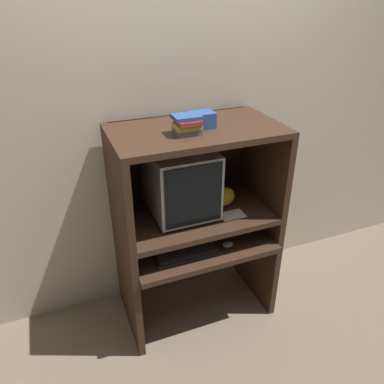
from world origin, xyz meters
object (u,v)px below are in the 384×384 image
(mouse, at_px, (228,244))
(storage_box, at_px, (202,120))
(keyboard, at_px, (188,254))
(snack_bag, at_px, (223,197))
(book_stack, at_px, (187,125))
(crt_monitor, at_px, (180,180))

(mouse, bearing_deg, storage_box, 120.90)
(keyboard, height_order, snack_bag, snack_bag)
(mouse, distance_m, snack_bag, 0.30)
(snack_bag, height_order, book_stack, book_stack)
(keyboard, relative_size, storage_box, 3.23)
(snack_bag, xyz_separation_m, book_stack, (-0.27, -0.09, 0.54))
(crt_monitor, height_order, book_stack, book_stack)
(crt_monitor, relative_size, snack_bag, 2.85)
(crt_monitor, relative_size, mouse, 6.31)
(keyboard, relative_size, mouse, 5.76)
(snack_bag, relative_size, book_stack, 1.07)
(crt_monitor, bearing_deg, keyboard, -99.74)
(crt_monitor, relative_size, storage_box, 3.54)
(keyboard, distance_m, storage_box, 0.79)
(snack_bag, relative_size, storage_box, 1.24)
(storage_box, bearing_deg, mouse, -59.10)
(crt_monitor, bearing_deg, storage_box, -20.37)
(keyboard, bearing_deg, book_stack, 68.21)
(book_stack, height_order, storage_box, book_stack)
(crt_monitor, xyz_separation_m, storage_box, (0.12, -0.04, 0.37))
(crt_monitor, relative_size, keyboard, 1.09)
(crt_monitor, height_order, mouse, crt_monitor)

